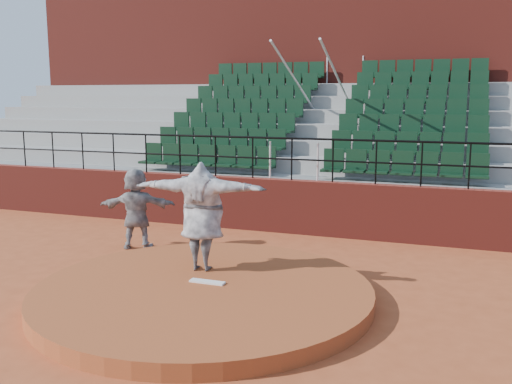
% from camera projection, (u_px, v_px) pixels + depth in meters
% --- Properties ---
extents(ground, '(90.00, 90.00, 0.00)m').
position_uv_depth(ground, '(204.00, 300.00, 9.31)').
color(ground, '#A84A26').
rests_on(ground, ground).
extents(pitchers_mound, '(5.50, 5.50, 0.25)m').
position_uv_depth(pitchers_mound, '(203.00, 293.00, 9.29)').
color(pitchers_mound, '#9C4722').
rests_on(pitchers_mound, ground).
extents(pitching_rubber, '(0.60, 0.15, 0.03)m').
position_uv_depth(pitching_rubber, '(207.00, 282.00, 9.41)').
color(pitching_rubber, white).
rests_on(pitching_rubber, pitchers_mound).
extents(boundary_wall, '(24.00, 0.30, 1.30)m').
position_uv_depth(boundary_wall, '(291.00, 206.00, 13.84)').
color(boundary_wall, maroon).
rests_on(boundary_wall, ground).
extents(wall_railing, '(24.04, 0.05, 1.03)m').
position_uv_depth(wall_railing, '(292.00, 150.00, 13.61)').
color(wall_railing, black).
rests_on(wall_railing, boundary_wall).
extents(seating_deck, '(24.00, 5.97, 4.63)m').
position_uv_depth(seating_deck, '(326.00, 158.00, 17.08)').
color(seating_deck, gray).
rests_on(seating_deck, ground).
extents(press_box_facade, '(24.00, 3.00, 7.10)m').
position_uv_depth(press_box_facade, '(353.00, 89.00, 20.39)').
color(press_box_facade, maroon).
rests_on(press_box_facade, ground).
extents(pitcher, '(2.42, 0.88, 1.93)m').
position_uv_depth(pitcher, '(202.00, 216.00, 10.00)').
color(pitcher, black).
rests_on(pitcher, pitchers_mound).
extents(fielder, '(1.72, 1.07, 1.77)m').
position_uv_depth(fielder, '(136.00, 208.00, 12.40)').
color(fielder, black).
rests_on(fielder, ground).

